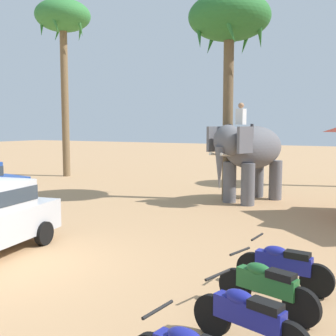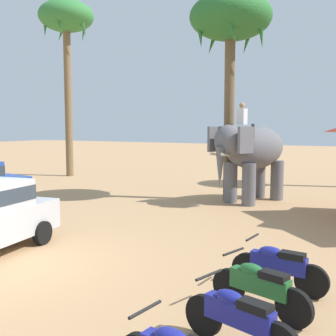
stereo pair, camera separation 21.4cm
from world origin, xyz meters
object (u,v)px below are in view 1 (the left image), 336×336
(palm_tree_behind_elephant, at_px, (63,23))
(palm_tree_near_hut, at_px, (229,23))
(elephant_with_mahout, at_px, (250,152))
(motorcycle_fourth_in_row, at_px, (266,286))
(motorcycle_far_in_row, at_px, (283,265))
(motorcycle_mid_row, at_px, (248,317))

(palm_tree_behind_elephant, xyz_separation_m, palm_tree_near_hut, (11.36, -3.18, -1.99))
(elephant_with_mahout, xyz_separation_m, motorcycle_fourth_in_row, (3.25, -9.53, -1.53))
(elephant_with_mahout, xyz_separation_m, motorcycle_far_in_row, (3.26, -8.42, -1.53))
(palm_tree_near_hut, bearing_deg, palm_tree_behind_elephant, 164.35)
(motorcycle_mid_row, relative_size, palm_tree_behind_elephant, 0.17)
(elephant_with_mahout, distance_m, palm_tree_behind_elephant, 14.42)
(motorcycle_fourth_in_row, relative_size, motorcycle_far_in_row, 0.98)
(motorcycle_mid_row, relative_size, palm_tree_near_hut, 0.22)
(elephant_with_mahout, distance_m, motorcycle_far_in_row, 9.15)
(motorcycle_mid_row, xyz_separation_m, motorcycle_far_in_row, (-0.07, 2.31, 0.00))
(motorcycle_far_in_row, height_order, palm_tree_behind_elephant, palm_tree_behind_elephant)
(motorcycle_fourth_in_row, relative_size, palm_tree_behind_elephant, 0.17)
(motorcycle_mid_row, distance_m, palm_tree_behind_elephant, 22.47)
(motorcycle_mid_row, height_order, palm_tree_behind_elephant, palm_tree_behind_elephant)
(elephant_with_mahout, bearing_deg, motorcycle_far_in_row, -68.81)
(motorcycle_fourth_in_row, height_order, motorcycle_far_in_row, same)
(elephant_with_mahout, height_order, motorcycle_mid_row, elephant_with_mahout)
(motorcycle_far_in_row, xyz_separation_m, palm_tree_behind_elephant, (-15.50, 11.47, 8.51))
(motorcycle_fourth_in_row, bearing_deg, motorcycle_far_in_row, 89.39)
(elephant_with_mahout, relative_size, palm_tree_behind_elephant, 0.39)
(motorcycle_fourth_in_row, distance_m, motorcycle_far_in_row, 1.12)
(motorcycle_fourth_in_row, height_order, palm_tree_near_hut, palm_tree_near_hut)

